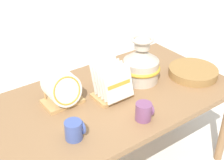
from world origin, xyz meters
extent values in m
cube|color=olive|center=(0.00, 0.00, 0.63)|extent=(1.52, 0.85, 0.03)
cylinder|color=olive|center=(0.71, 0.37, 0.30)|extent=(0.06, 0.06, 0.61)
cylinder|color=beige|center=(0.26, 0.04, 0.72)|extent=(0.23, 0.23, 0.15)
cone|color=beige|center=(0.26, 0.04, 0.83)|extent=(0.23, 0.23, 0.08)
cylinder|color=beige|center=(0.26, 0.04, 0.90)|extent=(0.10, 0.10, 0.06)
torus|color=beige|center=(0.26, 0.04, 0.93)|extent=(0.14, 0.14, 0.02)
torus|color=gold|center=(0.26, 0.04, 0.73)|extent=(0.25, 0.25, 0.02)
cube|color=tan|center=(-0.28, 0.11, 0.65)|extent=(0.23, 0.15, 0.02)
cylinder|color=tan|center=(-0.36, 0.17, 0.71)|extent=(0.01, 0.01, 0.08)
cylinder|color=tan|center=(-0.20, 0.17, 0.71)|extent=(0.01, 0.01, 0.08)
cylinder|color=silver|center=(-0.28, 0.04, 0.76)|extent=(0.19, 0.06, 0.19)
torus|color=gold|center=(-0.28, 0.04, 0.76)|extent=(0.17, 0.06, 0.16)
cylinder|color=silver|center=(-0.28, 0.07, 0.76)|extent=(0.19, 0.06, 0.19)
cylinder|color=silver|center=(-0.28, 0.11, 0.76)|extent=(0.19, 0.06, 0.19)
cylinder|color=silver|center=(-0.28, 0.14, 0.76)|extent=(0.19, 0.06, 0.19)
cylinder|color=silver|center=(-0.28, 0.18, 0.76)|extent=(0.19, 0.06, 0.19)
cube|color=tan|center=(-0.01, -0.01, 0.65)|extent=(0.23, 0.15, 0.02)
cylinder|color=tan|center=(-0.09, 0.05, 0.71)|extent=(0.01, 0.01, 0.08)
cylinder|color=tan|center=(0.07, 0.05, 0.71)|extent=(0.01, 0.01, 0.08)
cube|color=silver|center=(-0.01, -0.08, 0.76)|extent=(0.19, 0.06, 0.18)
cube|color=silver|center=(-0.01, -0.04, 0.76)|extent=(0.19, 0.06, 0.18)
cube|color=silver|center=(-0.01, -0.01, 0.76)|extent=(0.19, 0.06, 0.18)
cube|color=silver|center=(-0.01, 0.03, 0.76)|extent=(0.19, 0.06, 0.18)
cube|color=silver|center=(-0.01, 0.06, 0.76)|extent=(0.19, 0.06, 0.18)
cube|color=gold|center=(-0.01, -0.08, 0.76)|extent=(0.16, 0.01, 0.02)
cylinder|color=olive|center=(0.59, -0.12, 0.65)|extent=(0.33, 0.33, 0.01)
cylinder|color=olive|center=(0.59, -0.12, 0.66)|extent=(0.33, 0.33, 0.01)
cylinder|color=olive|center=(0.59, -0.12, 0.67)|extent=(0.33, 0.33, 0.01)
cylinder|color=olive|center=(0.59, -0.12, 0.67)|extent=(0.33, 0.33, 0.01)
cylinder|color=olive|center=(0.59, -0.12, 0.68)|extent=(0.33, 0.33, 0.01)
cylinder|color=olive|center=(0.59, -0.12, 0.69)|extent=(0.33, 0.33, 0.01)
cylinder|color=#7A4770|center=(0.00, -0.29, 0.69)|extent=(0.09, 0.09, 0.10)
torus|color=#7A4770|center=(0.04, -0.29, 0.70)|extent=(0.02, 0.08, 0.08)
cylinder|color=#42569E|center=(-0.38, -0.20, 0.69)|extent=(0.09, 0.09, 0.10)
torus|color=#42569E|center=(-0.34, -0.20, 0.70)|extent=(0.02, 0.08, 0.08)
camera|label=1|loc=(-0.94, -1.29, 1.70)|focal=50.00mm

